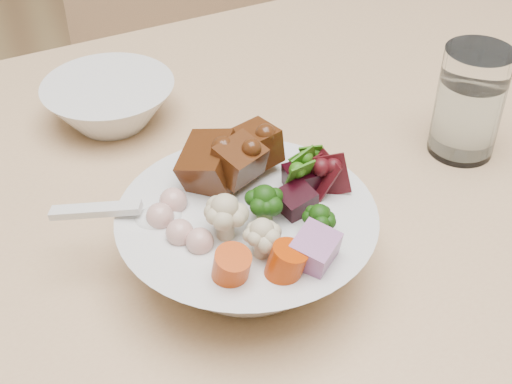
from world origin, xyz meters
TOP-DOWN VIEW (x-y plane):
  - dining_table at (0.10, 0.08)m, footprint 1.65×1.06m
  - chair_far at (0.00, 0.69)m, footprint 0.46×0.46m
  - food_bowl at (-0.12, 0.03)m, footprint 0.21×0.21m
  - soup_spoon at (-0.20, 0.06)m, footprint 0.10×0.06m
  - water_glass at (0.13, 0.12)m, footprint 0.06×0.06m
  - side_bowl at (-0.19, 0.29)m, footprint 0.14×0.14m

SIDE VIEW (x-z plane):
  - chair_far at x=0.00m, z-range 0.05..0.93m
  - dining_table at x=0.10m, z-range 0.29..1.02m
  - side_bowl at x=-0.19m, z-range 0.73..0.77m
  - food_bowl at x=-0.12m, z-range 0.71..0.82m
  - water_glass at x=0.13m, z-range 0.72..0.83m
  - soup_spoon at x=-0.20m, z-range 0.78..0.80m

